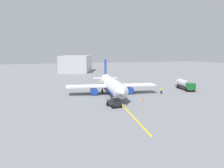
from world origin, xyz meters
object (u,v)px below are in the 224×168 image
object	(u,v)px
refueling_worker	(161,91)
safety_cone_nose	(143,100)
airplane	(112,85)
fuel_tanker	(185,84)
pushback_tug	(114,102)

from	to	relation	value
refueling_worker	safety_cone_nose	bearing A→B (deg)	-53.51
airplane	safety_cone_nose	xyz separation A→B (m)	(12.26, 3.60, -2.31)
fuel_tanker	pushback_tug	world-z (taller)	fuel_tanker
airplane	refueling_worker	distance (m)	14.74
airplane	safety_cone_nose	world-z (taller)	airplane
fuel_tanker	pushback_tug	distance (m)	32.86
pushback_tug	safety_cone_nose	distance (m)	8.95
pushback_tug	refueling_worker	size ratio (longest dim) A/B	2.20
airplane	fuel_tanker	bearing A→B (deg)	86.81
pushback_tug	safety_cone_nose	xyz separation A→B (m)	(-2.40, 8.60, -0.66)
airplane	refueling_worker	bearing A→B (deg)	71.40
fuel_tanker	refueling_worker	distance (m)	11.70
safety_cone_nose	airplane	bearing A→B (deg)	-163.64
pushback_tug	safety_cone_nose	world-z (taller)	pushback_tug
pushback_tug	safety_cone_nose	size ratio (longest dim) A/B	5.46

